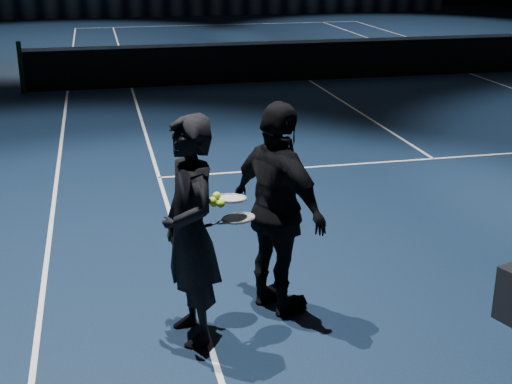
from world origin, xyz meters
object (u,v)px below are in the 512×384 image
player_a (190,231)px  tennis_balls (217,201)px  racket_lower (239,218)px  racket_upper (231,198)px  player_b (278,210)px

player_a → tennis_balls: size_ratio=15.65×
racket_lower → racket_upper: size_ratio=1.00×
player_a → racket_upper: size_ratio=2.76×
tennis_balls → racket_upper: bearing=34.1°
player_b → tennis_balls: player_b is taller
racket_upper → tennis_balls: bearing=-170.4°
racket_lower → tennis_balls: bearing=178.5°
player_b → tennis_balls: bearing=83.4°
player_b → tennis_balls: 0.63m
player_a → racket_lower: size_ratio=2.76×
racket_lower → racket_upper: racket_upper is taller
player_b → tennis_balls: (-0.56, -0.20, 0.20)m
racket_lower → racket_upper: 0.18m
racket_lower → tennis_balls: (-0.18, -0.06, 0.19)m
racket_lower → racket_upper: (-0.06, 0.02, 0.17)m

